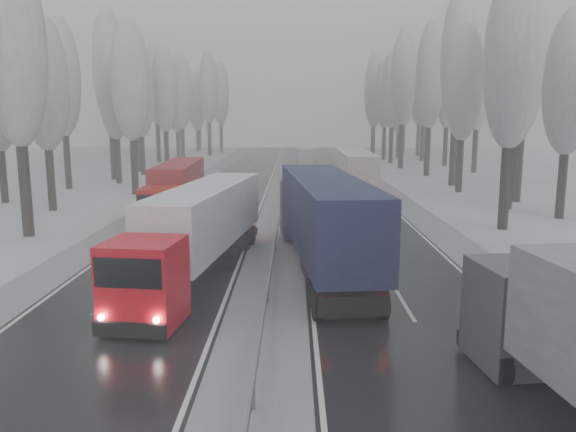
{
  "coord_description": "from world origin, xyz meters",
  "views": [
    {
      "loc": [
        0.98,
        -8.7,
        7.05
      ],
      "look_at": [
        0.71,
        19.15,
        2.2
      ],
      "focal_mm": 35.0,
      "sensor_mm": 36.0,
      "label": 1
    }
  ],
  "objects_px": {
    "truck_red_white": "(201,225)",
    "truck_red_red": "(177,186)",
    "truck_blue_box": "(322,214)",
    "truck_cream_box": "(354,170)",
    "box_truck_distant": "(305,157)"
  },
  "relations": [
    {
      "from": "truck_red_white",
      "to": "truck_red_red",
      "type": "height_order",
      "value": "truck_red_white"
    },
    {
      "from": "truck_blue_box",
      "to": "truck_cream_box",
      "type": "distance_m",
      "value": 25.79
    },
    {
      "from": "truck_red_white",
      "to": "truck_red_red",
      "type": "xyz_separation_m",
      "value": [
        -4.26,
        15.53,
        -0.08
      ]
    },
    {
      "from": "truck_blue_box",
      "to": "truck_red_white",
      "type": "xyz_separation_m",
      "value": [
        -5.52,
        -1.17,
        -0.29
      ]
    },
    {
      "from": "box_truck_distant",
      "to": "truck_red_red",
      "type": "bearing_deg",
      "value": -104.81
    },
    {
      "from": "truck_cream_box",
      "to": "box_truck_distant",
      "type": "relative_size",
      "value": 2.25
    },
    {
      "from": "box_truck_distant",
      "to": "truck_red_red",
      "type": "xyz_separation_m",
      "value": [
        -10.25,
        -44.52,
        0.89
      ]
    },
    {
      "from": "truck_red_white",
      "to": "box_truck_distant",
      "type": "bearing_deg",
      "value": 91.54
    },
    {
      "from": "truck_cream_box",
      "to": "truck_red_red",
      "type": "bearing_deg",
      "value": -141.34
    },
    {
      "from": "box_truck_distant",
      "to": "truck_red_white",
      "type": "relative_size",
      "value": 0.46
    },
    {
      "from": "truck_cream_box",
      "to": "truck_blue_box",
      "type": "bearing_deg",
      "value": -99.11
    },
    {
      "from": "truck_blue_box",
      "to": "box_truck_distant",
      "type": "height_order",
      "value": "truck_blue_box"
    },
    {
      "from": "truck_blue_box",
      "to": "box_truck_distant",
      "type": "relative_size",
      "value": 2.47
    },
    {
      "from": "truck_blue_box",
      "to": "truck_cream_box",
      "type": "xyz_separation_m",
      "value": [
        4.27,
        25.43,
        -0.21
      ]
    },
    {
      "from": "truck_blue_box",
      "to": "truck_red_white",
      "type": "distance_m",
      "value": 5.65
    }
  ]
}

